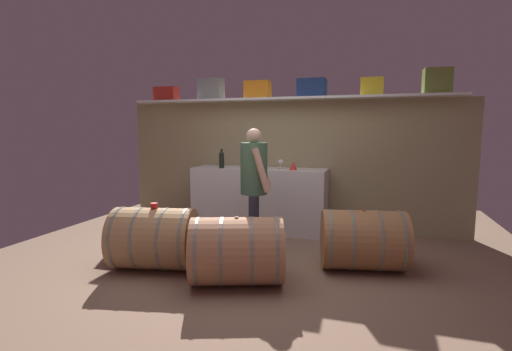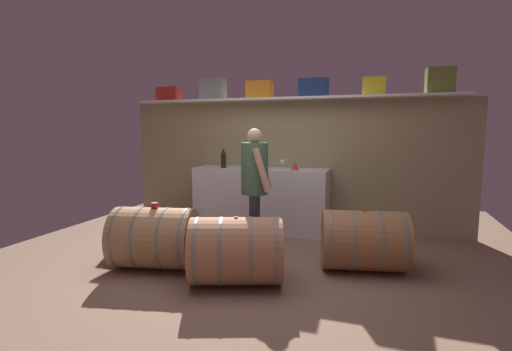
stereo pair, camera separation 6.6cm
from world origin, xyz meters
name	(u,v)px [view 1 (the left image)]	position (x,y,z in m)	size (l,w,h in m)	color
ground_plane	(257,259)	(0.00, 0.52, -0.01)	(6.38, 7.36, 0.02)	#866853
back_wall_panel	(287,165)	(0.00, 2.08, 0.96)	(5.18, 0.10, 1.92)	#998D65
high_shelf_board	(285,99)	(0.00, 1.93, 1.93)	(4.77, 0.40, 0.03)	white
toolcase_red	(166,94)	(-1.96, 1.93, 2.06)	(0.38, 0.20, 0.22)	red
toolcase_grey	(211,89)	(-1.18, 1.93, 2.11)	(0.38, 0.20, 0.32)	gray
toolcase_orange	(258,90)	(-0.42, 1.93, 2.08)	(0.37, 0.26, 0.25)	orange
toolcase_navy	(312,88)	(0.39, 1.93, 2.08)	(0.39, 0.30, 0.25)	navy
toolcase_yellow	(372,87)	(1.21, 1.93, 2.07)	(0.30, 0.23, 0.24)	yellow
toolcase_olive	(437,81)	(2.01, 1.93, 2.11)	(0.33, 0.22, 0.33)	olive
work_cabinet	(259,199)	(-0.34, 1.74, 0.46)	(1.97, 0.56, 0.93)	silver
wine_bottle_dark	(222,159)	(-0.87, 1.59, 1.06)	(0.08, 0.08, 0.28)	black
wine_glass	(281,162)	(-0.01, 1.72, 1.03)	(0.07, 0.07, 0.14)	white
red_funnel	(293,166)	(0.19, 1.65, 0.99)	(0.11, 0.11, 0.12)	red
wine_barrel_near	(154,238)	(-0.97, -0.09, 0.33)	(0.97, 0.81, 0.67)	#AA8254
wine_barrel_far	(363,240)	(1.18, 0.55, 0.32)	(0.98, 0.79, 0.65)	#A17044
wine_barrel_flank	(237,251)	(0.02, -0.21, 0.33)	(1.04, 0.90, 0.66)	#A97451
tasting_cup	(154,206)	(-0.96, -0.09, 0.69)	(0.08, 0.08, 0.05)	red
winemaker_pouring	(254,178)	(-0.08, 0.69, 0.93)	(0.41, 0.48, 1.51)	#2E313E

